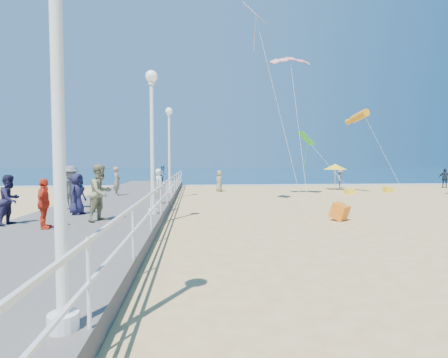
{
  "coord_description": "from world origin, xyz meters",
  "views": [
    {
      "loc": [
        -3.8,
        -13.17,
        2.4
      ],
      "look_at": [
        -2.5,
        2.0,
        1.6
      ],
      "focal_mm": 28.0,
      "sensor_mm": 36.0,
      "label": 1
    }
  ],
  "objects": [
    {
      "name": "box_kite",
      "position": [
        1.99,
        0.24,
        0.3
      ],
      "size": [
        0.88,
        0.9,
        0.74
      ],
      "primitive_type": "cube",
      "rotation": [
        0.31,
        0.0,
        0.7
      ],
      "color": "red",
      "rests_on": "ground"
    },
    {
      "name": "spectator_6",
      "position": [
        -8.22,
        7.29,
        1.22
      ],
      "size": [
        0.44,
        0.63,
        1.65
      ],
      "primitive_type": "imported",
      "rotation": [
        0.0,
        0.0,
        1.64
      ],
      "color": "gray",
      "rests_on": "boardwalk"
    },
    {
      "name": "beach_chair_right",
      "position": [
        10.85,
        12.04,
        0.2
      ],
      "size": [
        0.55,
        0.55,
        0.4
      ],
      "primitive_type": "cube",
      "color": "yellow",
      "rests_on": "ground"
    },
    {
      "name": "beach_walker_c",
      "position": [
        -1.86,
        13.88,
        0.83
      ],
      "size": [
        0.63,
        0.87,
        1.65
      ],
      "primitive_type": "imported",
      "rotation": [
        0.0,
        0.0,
        -1.43
      ],
      "color": "gray",
      "rests_on": "ground"
    },
    {
      "name": "ocean",
      "position": [
        0.0,
        65.0,
        0.01
      ],
      "size": [
        160.0,
        90.0,
        0.05
      ],
      "primitive_type": "cube",
      "color": "#0C2948",
      "rests_on": "ground"
    },
    {
      "name": "boardwalk",
      "position": [
        -7.5,
        0.0,
        0.2
      ],
      "size": [
        5.0,
        44.0,
        0.4
      ],
      "primitive_type": "cube",
      "color": "#66605C",
      "rests_on": "ground"
    },
    {
      "name": "toddler_held",
      "position": [
        -5.25,
        3.29,
        1.72
      ],
      "size": [
        0.52,
        0.57,
        0.94
      ],
      "primitive_type": "imported",
      "rotation": [
        0.0,
        0.0,
        1.14
      ],
      "color": "teal",
      "rests_on": "boardwalk"
    },
    {
      "name": "spectator_2",
      "position": [
        -8.9,
        1.74,
        1.3
      ],
      "size": [
        1.09,
        1.33,
        1.8
      ],
      "primitive_type": "imported",
      "rotation": [
        0.0,
        0.0,
        1.15
      ],
      "color": "#5E5E63",
      "rests_on": "boardwalk"
    },
    {
      "name": "kite_parafoil",
      "position": [
        2.43,
        9.21,
        8.98
      ],
      "size": [
        2.58,
        0.94,
        0.65
      ],
      "primitive_type": null,
      "rotation": [
        0.44,
        0.0,
        0.0
      ],
      "color": "red"
    },
    {
      "name": "beach_walker_a",
      "position": [
        9.06,
        16.52,
        0.81
      ],
      "size": [
        1.05,
        1.2,
        1.61
      ],
      "primitive_type": "imported",
      "rotation": [
        0.0,
        0.0,
        1.04
      ],
      "color": "slate",
      "rests_on": "ground"
    },
    {
      "name": "kite_diamond_green",
      "position": [
        4.16,
        11.22,
        4.0
      ],
      "size": [
        0.99,
        1.37,
        0.98
      ],
      "primitive_type": "cube",
      "rotation": [
        0.78,
        0.0,
        1.57
      ],
      "color": "green"
    },
    {
      "name": "beach_umbrella",
      "position": [
        7.75,
        14.57,
        1.91
      ],
      "size": [
        1.9,
        1.9,
        2.14
      ],
      "color": "white",
      "rests_on": "ground"
    },
    {
      "name": "spectator_7",
      "position": [
        -9.54,
        -1.79,
        1.18
      ],
      "size": [
        0.73,
        0.86,
        1.57
      ],
      "primitive_type": "imported",
      "rotation": [
        0.0,
        0.0,
        1.38
      ],
      "color": "#1D1A3A",
      "rests_on": "boardwalk"
    },
    {
      "name": "railing",
      "position": [
        -5.05,
        0.0,
        1.25
      ],
      "size": [
        0.05,
        42.0,
        0.55
      ],
      "color": "white",
      "rests_on": "boardwalk"
    },
    {
      "name": "lamp_post_mid",
      "position": [
        -5.35,
        0.0,
        3.66
      ],
      "size": [
        0.44,
        0.44,
        5.32
      ],
      "color": "white",
      "rests_on": "boardwalk"
    },
    {
      "name": "spectator_1",
      "position": [
        -6.89,
        -1.34,
        1.34
      ],
      "size": [
        1.07,
        1.15,
        1.89
      ],
      "primitive_type": "imported",
      "rotation": [
        0.0,
        0.0,
        1.07
      ],
      "color": "#83825B",
      "rests_on": "boardwalk"
    },
    {
      "name": "kite_windsock",
      "position": [
        8.17,
        11.35,
        5.64
      ],
      "size": [
        1.0,
        2.67,
        1.08
      ],
      "primitive_type": "cylinder",
      "rotation": [
        1.36,
        0.0,
        0.17
      ],
      "color": "orange"
    },
    {
      "name": "kite_diamond_redwhite",
      "position": [
        -0.65,
        5.0,
        10.0
      ],
      "size": [
        1.4,
        1.5,
        0.89
      ],
      "primitive_type": "cube",
      "rotation": [
        0.8,
        0.0,
        0.99
      ],
      "color": "red"
    },
    {
      "name": "ground",
      "position": [
        0.0,
        0.0,
        0.0
      ],
      "size": [
        160.0,
        160.0,
        0.0
      ],
      "primitive_type": "plane",
      "color": "tan",
      "rests_on": "ground"
    },
    {
      "name": "spectator_4",
      "position": [
        -8.13,
        0.14,
        1.17
      ],
      "size": [
        0.71,
        0.87,
        1.53
      ],
      "primitive_type": "imported",
      "rotation": [
        0.0,
        0.0,
        1.24
      ],
      "color": "#1A1937",
      "rests_on": "boardwalk"
    },
    {
      "name": "beach_chair_left",
      "position": [
        7.26,
        10.77,
        0.2
      ],
      "size": [
        0.55,
        0.55,
        0.4
      ],
      "primitive_type": "cube",
      "color": "yellow",
      "rests_on": "ground"
    },
    {
      "name": "lamp_post_near",
      "position": [
        -5.35,
        -9.0,
        3.66
      ],
      "size": [
        0.44,
        0.44,
        5.32
      ],
      "color": "white",
      "rests_on": "boardwalk"
    },
    {
      "name": "spectator_3",
      "position": [
        -8.19,
        -2.61,
        1.14
      ],
      "size": [
        0.45,
        0.9,
        1.49
      ],
      "primitive_type": "imported",
      "rotation": [
        0.0,
        0.0,
        1.67
      ],
      "color": "red",
      "rests_on": "boardwalk"
    },
    {
      "name": "beach_walker_b",
      "position": [
        18.3,
        15.82,
        0.86
      ],
      "size": [
        1.06,
        0.94,
        1.73
      ],
      "primitive_type": "imported",
      "rotation": [
        0.0,
        0.0,
        2.5
      ],
      "color": "#182535",
      "rests_on": "ground"
    },
    {
      "name": "lamp_post_far",
      "position": [
        -5.35,
        9.0,
        3.66
      ],
      "size": [
        0.44,
        0.44,
        5.32
      ],
      "color": "white",
      "rests_on": "boardwalk"
    },
    {
      "name": "surf_line",
      "position": [
        0.0,
        20.5,
        0.03
      ],
      "size": [
        160.0,
        1.2,
        0.04
      ],
      "primitive_type": "cube",
      "color": "silver",
      "rests_on": "ground"
    },
    {
      "name": "woman_holding_toddler",
      "position": [
        -5.4,
        3.14,
        1.21
      ],
      "size": [
        0.6,
        0.7,
        1.63
      ],
      "primitive_type": "imported",
      "rotation": [
        0.0,
        0.0,
        1.14
      ],
      "color": "white",
      "rests_on": "boardwalk"
    }
  ]
}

